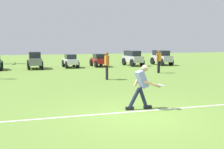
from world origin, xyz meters
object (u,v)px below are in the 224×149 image
object	(u,v)px
teammate_midfield	(107,63)
parked_car_slot_e	(133,58)
frisbee_thrower	(142,84)
teammate_near_sideline	(159,59)
parked_car_slot_b	(35,60)
parked_car_slot_c	(70,61)
frisbee_in_flight	(161,85)
parked_car_slot_f	(161,57)
parked_car_slot_d	(99,60)

from	to	relation	value
teammate_midfield	parked_car_slot_e	size ratio (longest dim) A/B	0.63
frisbee_thrower	teammate_near_sideline	distance (m)	10.59
parked_car_slot_b	parked_car_slot_c	size ratio (longest dim) A/B	1.08
frisbee_thrower	frisbee_in_flight	bearing A→B (deg)	-19.14
parked_car_slot_f	teammate_midfield	bearing A→B (deg)	-133.54
frisbee_in_flight	teammate_near_sideline	distance (m)	10.49
teammate_near_sideline	teammate_midfield	size ratio (longest dim) A/B	1.00
teammate_near_sideline	parked_car_slot_e	size ratio (longest dim) A/B	0.63
frisbee_thrower	parked_car_slot_e	world-z (taller)	frisbee_thrower
frisbee_in_flight	parked_car_slot_e	world-z (taller)	parked_car_slot_e
parked_car_slot_d	parked_car_slot_f	distance (m)	5.93
parked_car_slot_c	teammate_midfield	bearing A→B (deg)	-84.74
parked_car_slot_b	parked_car_slot_d	distance (m)	5.36
frisbee_in_flight	frisbee_thrower	bearing A→B (deg)	160.86
teammate_midfield	parked_car_slot_e	bearing A→B (deg)	59.21
frisbee_in_flight	parked_car_slot_c	distance (m)	15.26
parked_car_slot_c	parked_car_slot_b	bearing A→B (deg)	-176.75
teammate_near_sideline	parked_car_slot_d	distance (m)	6.63
teammate_near_sideline	teammate_midfield	xyz separation A→B (m)	(-4.36, -2.17, 0.00)
parked_car_slot_d	parked_car_slot_f	world-z (taller)	parked_car_slot_f
parked_car_slot_b	parked_car_slot_f	xyz separation A→B (m)	(11.27, 0.17, 0.00)
parked_car_slot_e	parked_car_slot_f	size ratio (longest dim) A/B	1.01
teammate_near_sideline	parked_car_slot_b	bearing A→B (deg)	144.26
parked_car_slot_c	parked_car_slot_e	distance (m)	5.60
frisbee_in_flight	parked_car_slot_c	bearing A→B (deg)	91.40
parked_car_slot_b	parked_car_slot_d	xyz separation A→B (m)	(5.35, 0.34, -0.16)
parked_car_slot_c	frisbee_in_flight	bearing A→B (deg)	-88.60
parked_car_slot_b	parked_car_slot_c	world-z (taller)	parked_car_slot_b
frisbee_in_flight	parked_car_slot_c	xyz separation A→B (m)	(-0.37, 15.26, -0.22)
frisbee_in_flight	parked_car_slot_d	world-z (taller)	parked_car_slot_d
parked_car_slot_e	parked_car_slot_f	distance (m)	2.82
frisbee_in_flight	teammate_midfield	xyz separation A→B (m)	(0.37, 7.19, 0.16)
teammate_near_sideline	parked_car_slot_f	bearing A→B (deg)	60.72
frisbee_in_flight	parked_car_slot_e	size ratio (longest dim) A/B	0.13
frisbee_thrower	parked_car_slot_e	distance (m)	16.21
teammate_midfield	parked_car_slot_b	xyz separation A→B (m)	(-3.60, 7.90, -0.22)
parked_car_slot_c	parked_car_slot_d	world-z (taller)	same
frisbee_thrower	parked_car_slot_b	bearing A→B (deg)	100.09
parked_car_slot_d	frisbee_in_flight	bearing A→B (deg)	-97.80
parked_car_slot_b	parked_car_slot_f	bearing A→B (deg)	0.89
frisbee_thrower	parked_car_slot_d	bearing A→B (deg)	79.96
teammate_midfield	parked_car_slot_b	distance (m)	8.68
teammate_near_sideline	parked_car_slot_b	distance (m)	9.81
teammate_near_sideline	teammate_midfield	distance (m)	4.87
teammate_near_sideline	parked_car_slot_d	bearing A→B (deg)	113.30
frisbee_thrower	teammate_midfield	xyz separation A→B (m)	(0.95, 6.99, 0.14)
teammate_midfield	parked_car_slot_c	bearing A→B (deg)	95.26
parked_car_slot_e	teammate_near_sideline	bearing A→B (deg)	-94.71
parked_car_slot_d	frisbee_thrower	bearing A→B (deg)	-100.04
frisbee_thrower	parked_car_slot_f	bearing A→B (deg)	60.21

